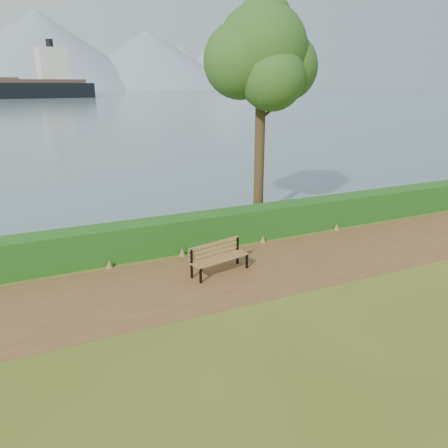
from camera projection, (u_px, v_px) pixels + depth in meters
name	position (u px, v px, depth m)	size (l,w,h in m)	color
ground	(249.00, 276.00, 11.40)	(140.00, 140.00, 0.00)	#495618
path	(243.00, 272.00, 11.66)	(40.00, 3.40, 0.01)	brown
hedge	(209.00, 229.00, 13.49)	(32.00, 0.85, 1.00)	#184A15
water	(23.00, 93.00, 235.89)	(700.00, 510.00, 0.00)	slate
mountains	(2.00, 54.00, 349.84)	(585.00, 190.00, 70.00)	slate
bench	(218.00, 256.00, 11.50)	(1.70, 0.83, 0.82)	black
tree	(262.00, 56.00, 14.43)	(3.96, 3.35, 7.64)	#342215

